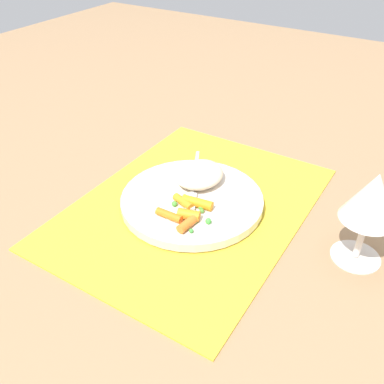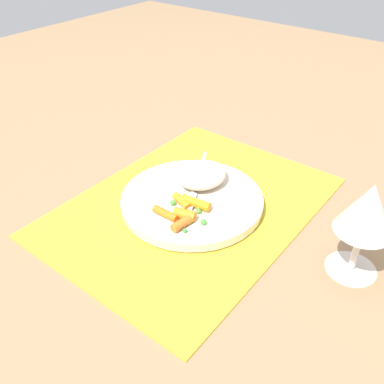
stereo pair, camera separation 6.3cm
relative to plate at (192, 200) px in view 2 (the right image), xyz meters
name	(u,v)px [view 2 (the right image)]	position (x,y,z in m)	size (l,w,h in m)	color
ground_plane	(192,207)	(0.00, 0.00, -0.01)	(2.40, 2.40, 0.00)	#997551
placemat	(192,205)	(0.00, 0.00, -0.01)	(0.48, 0.36, 0.01)	gold
plate	(192,200)	(0.00, 0.00, 0.00)	(0.24, 0.24, 0.02)	silver
rice_mound	(202,175)	(-0.05, -0.01, 0.02)	(0.10, 0.08, 0.03)	beige
carrot_portion	(184,211)	(0.05, 0.02, 0.02)	(0.09, 0.07, 0.02)	orange
pea_scatter	(186,212)	(0.04, 0.02, 0.01)	(0.09, 0.08, 0.01)	green
fork	(195,185)	(-0.03, -0.01, 0.01)	(0.17, 0.10, 0.01)	silver
wine_glass	(368,212)	(-0.02, 0.27, 0.09)	(0.08, 0.08, 0.15)	silver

